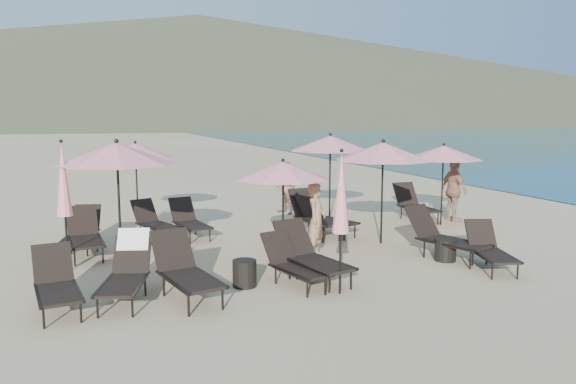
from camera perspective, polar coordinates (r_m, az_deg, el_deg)
name	(u,v)px	position (r m, az deg, el deg)	size (l,w,h in m)	color
ground	(370,275)	(10.63, 8.33, -8.31)	(800.00, 800.00, 0.00)	#D6BA8C
volcanic_headland	(219,69)	(321.60, -7.02, 12.25)	(690.00, 690.00, 55.00)	brown
lounger_0	(56,283)	(9.31, -22.48, -8.54)	(0.78, 1.63, 0.90)	black
lounger_1	(127,269)	(9.44, -16.05, -7.54)	(1.05, 1.76, 1.03)	black
lounger_2	(294,263)	(9.83, 0.59, -7.19)	(0.92, 1.57, 0.85)	black
lounger_3	(310,255)	(10.06, 2.29, -6.41)	(1.01, 1.83, 1.00)	black
lounger_4	(444,236)	(12.00, 15.55, -4.29)	(1.17, 1.89, 1.02)	black
lounger_5	(490,248)	(11.47, 19.82, -5.42)	(1.00, 1.59, 0.86)	black
lounger_6	(85,234)	(12.52, -19.95, -4.08)	(0.75, 1.72, 0.97)	black
lounger_7	(153,221)	(13.87, -13.51, -2.86)	(1.03, 1.60, 0.86)	black
lounger_8	(189,220)	(13.73, -10.02, -2.82)	(0.82, 1.61, 0.89)	black
lounger_9	(315,215)	(13.78, 2.79, -2.32)	(0.90, 1.91, 1.06)	black
lounger_10	(324,216)	(13.85, 3.66, -2.43)	(1.18, 1.82, 0.98)	black
lounger_11	(415,204)	(16.05, 12.73, -1.16)	(0.76, 1.74, 0.98)	black
lounger_12	(185,270)	(9.28, -10.41, -7.77)	(0.98, 1.84, 1.01)	black
lounger_13	(83,230)	(13.18, -20.15, -3.65)	(0.92, 1.63, 0.89)	black
umbrella_open_0	(117,154)	(11.35, -16.99, 3.74)	(2.31, 2.31, 2.48)	black
umbrella_open_1	(283,170)	(11.12, -0.51, 2.20)	(1.94, 1.94, 2.09)	black
umbrella_open_2	(383,152)	(12.80, 9.63, 4.08)	(2.22, 2.22, 2.39)	black
umbrella_open_3	(135,151)	(15.31, -15.24, 4.07)	(2.09, 2.09, 2.25)	black
umbrella_open_4	(330,143)	(15.31, 4.32, 4.96)	(2.26, 2.26, 2.43)	black
umbrella_open_5	(443,153)	(15.34, 15.52, 3.88)	(2.03, 2.03, 2.19)	black
umbrella_closed_0	(341,194)	(9.12, 5.42, -0.18)	(0.28, 0.28, 2.41)	black
umbrella_closed_1	(63,180)	(11.19, -21.87, 1.10)	(0.29, 0.29, 2.50)	black
side_table_0	(245,273)	(9.80, -4.44, -8.24)	(0.42, 0.42, 0.47)	black
side_table_1	(445,250)	(11.86, 15.70, -5.70)	(0.43, 0.43, 0.44)	black
beachgoer_a	(317,221)	(11.54, 2.91, -2.93)	(0.57, 0.37, 1.56)	#A07757
beachgoer_b	(286,188)	(16.55, -0.24, 0.42)	(0.75, 0.59, 1.55)	#915F4B
beachgoer_c	(454,190)	(16.04, 16.51, 0.17)	(1.01, 0.42, 1.73)	#A8755F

